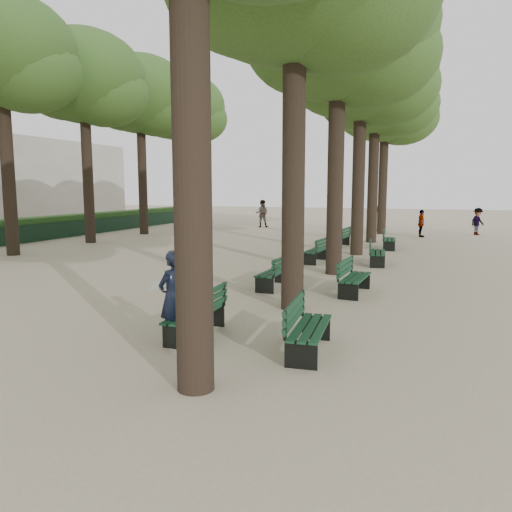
% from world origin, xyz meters
% --- Properties ---
extents(ground, '(120.00, 120.00, 0.00)m').
position_xyz_m(ground, '(0.00, 0.00, 0.00)').
color(ground, tan).
rests_on(ground, ground).
extents(tree_central_2, '(6.00, 6.00, 9.95)m').
position_xyz_m(tree_central_2, '(1.50, 8.00, 7.65)').
color(tree_central_2, '#33261C').
rests_on(tree_central_2, ground).
extents(tree_central_3, '(6.00, 6.00, 9.95)m').
position_xyz_m(tree_central_3, '(1.50, 13.00, 7.65)').
color(tree_central_3, '#33261C').
rests_on(tree_central_3, ground).
extents(tree_central_4, '(6.00, 6.00, 9.95)m').
position_xyz_m(tree_central_4, '(1.50, 18.00, 7.65)').
color(tree_central_4, '#33261C').
rests_on(tree_central_4, ground).
extents(tree_central_5, '(6.00, 6.00, 9.95)m').
position_xyz_m(tree_central_5, '(1.50, 23.00, 7.65)').
color(tree_central_5, '#33261C').
rests_on(tree_central_5, ground).
extents(tree_far_2, '(6.00, 6.00, 10.45)m').
position_xyz_m(tree_far_2, '(-12.00, 8.00, 8.14)').
color(tree_far_2, '#33261C').
rests_on(tree_far_2, ground).
extents(tree_far_3, '(6.00, 6.00, 10.45)m').
position_xyz_m(tree_far_3, '(-12.00, 13.00, 8.14)').
color(tree_far_3, '#33261C').
rests_on(tree_far_3, ground).
extents(tree_far_4, '(6.00, 6.00, 10.45)m').
position_xyz_m(tree_far_4, '(-12.00, 18.00, 8.14)').
color(tree_far_4, '#33261C').
rests_on(tree_far_4, ground).
extents(tree_far_5, '(6.00, 6.00, 10.45)m').
position_xyz_m(tree_far_5, '(-12.00, 23.00, 8.14)').
color(tree_far_5, '#33261C').
rests_on(tree_far_5, ground).
extents(bench_left_0, '(0.60, 1.81, 0.92)m').
position_xyz_m(bench_left_0, '(0.37, 0.25, 0.27)').
color(bench_left_0, black).
rests_on(bench_left_0, ground).
extents(bench_left_1, '(0.63, 1.82, 0.92)m').
position_xyz_m(bench_left_1, '(0.37, 5.15, 0.27)').
color(bench_left_1, black).
rests_on(bench_left_1, ground).
extents(bench_left_2, '(0.70, 1.84, 0.92)m').
position_xyz_m(bench_left_2, '(0.37, 10.28, 0.27)').
color(bench_left_2, black).
rests_on(bench_left_2, ground).
extents(bench_left_3, '(0.67, 1.83, 0.92)m').
position_xyz_m(bench_left_3, '(0.37, 15.53, 0.27)').
color(bench_left_3, black).
rests_on(bench_left_3, ground).
extents(bench_right_0, '(0.71, 1.84, 0.92)m').
position_xyz_m(bench_right_0, '(2.63, 0.05, 0.27)').
color(bench_right_0, black).
rests_on(bench_right_0, ground).
extents(bench_right_1, '(0.67, 1.83, 0.92)m').
position_xyz_m(bench_right_1, '(2.63, 5.10, 0.27)').
color(bench_right_1, black).
rests_on(bench_right_1, ground).
extents(bench_right_2, '(0.77, 1.85, 0.92)m').
position_xyz_m(bench_right_2, '(2.63, 10.48, 0.27)').
color(bench_right_2, black).
rests_on(bench_right_2, ground).
extents(bench_right_3, '(0.70, 1.84, 0.92)m').
position_xyz_m(bench_right_3, '(2.63, 15.42, 0.27)').
color(bench_right_3, black).
rests_on(bench_right_3, ground).
extents(man_with_map, '(0.70, 0.75, 1.71)m').
position_xyz_m(man_with_map, '(0.19, -0.28, 0.86)').
color(man_with_map, black).
rests_on(man_with_map, ground).
extents(pedestrian_d, '(0.86, 0.52, 1.64)m').
position_xyz_m(pedestrian_d, '(0.96, 24.86, 0.82)').
color(pedestrian_d, '#262628').
rests_on(pedestrian_d, ground).
extents(pedestrian_a, '(0.99, 0.54, 1.92)m').
position_xyz_m(pedestrian_a, '(-7.00, 25.37, 0.96)').
color(pedestrian_a, '#262628').
rests_on(pedestrian_a, ground).
extents(pedestrian_c, '(0.48, 0.95, 1.56)m').
position_xyz_m(pedestrian_c, '(3.83, 21.71, 0.78)').
color(pedestrian_c, '#262628').
rests_on(pedestrian_c, ground).
extents(pedestrian_b, '(0.91, 1.00, 1.60)m').
position_xyz_m(pedestrian_b, '(6.93, 24.16, 0.80)').
color(pedestrian_b, '#262628').
rests_on(pedestrian_b, ground).
extents(pedestrian_e, '(1.68, 1.20, 1.87)m').
position_xyz_m(pedestrian_e, '(-11.35, 23.50, 0.93)').
color(pedestrian_e, '#262628').
rests_on(pedestrian_e, ground).
extents(fence, '(0.08, 42.00, 0.90)m').
position_xyz_m(fence, '(-15.00, 11.00, 0.45)').
color(fence, black).
rests_on(fence, ground).
extents(hedge, '(1.20, 42.00, 1.20)m').
position_xyz_m(hedge, '(-15.70, 11.00, 0.60)').
color(hedge, '#1F4618').
rests_on(hedge, ground).
extents(building_far, '(12.00, 16.00, 7.00)m').
position_xyz_m(building_far, '(-33.00, 30.00, 3.50)').
color(building_far, '#B7B2A3').
rests_on(building_far, ground).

